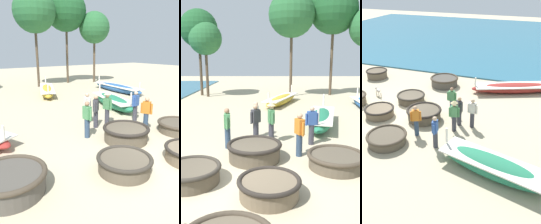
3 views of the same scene
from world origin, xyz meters
TOP-DOWN VIEW (x-y plane):
  - ground_plane at (0.00, 0.00)m, footprint 80.00×80.00m
  - coracle_beside_post at (-4.42, 1.01)m, footprint 1.94×1.94m
  - coracle_front_right at (3.02, 1.13)m, footprint 1.87×1.87m
  - coracle_far_right at (-1.29, 0.08)m, footprint 1.71×1.71m
  - coracle_nearest at (0.38, 1.77)m, footprint 1.88×1.88m
  - long_boat_ochre_hull at (7.29, 10.11)m, footprint 1.43×6.01m
  - long_boat_white_hull at (3.45, 6.15)m, footprint 2.27×4.83m
  - long_boat_blue_hull at (1.67, 12.38)m, footprint 2.93×5.40m
  - fisherman_by_coracle at (1.94, 2.11)m, footprint 0.35×0.48m
  - fisherman_standing_left at (0.31, 3.73)m, footprint 0.42×0.39m
  - fisherman_crouching at (2.55, 3.37)m, footprint 0.52×0.27m
  - fisherman_hauling at (0.95, 3.68)m, footprint 0.36×0.52m
  - fisherman_standing_right at (-0.72, 2.93)m, footprint 0.26×0.53m
  - fisherman_with_hat at (0.28, 4.41)m, footprint 0.26×0.53m
  - tree_right_mid at (2.62, 16.46)m, footprint 3.91×3.91m
  - tree_leftmost at (9.00, 15.92)m, footprint 3.26×3.26m
  - tree_tall_back at (6.28, 17.13)m, footprint 4.16×4.16m

SIDE VIEW (x-z plane):
  - ground_plane at x=0.00m, z-range 0.00..0.00m
  - coracle_front_right at x=3.02m, z-range 0.02..0.51m
  - coracle_far_right at x=-1.29m, z-range 0.02..0.53m
  - coracle_nearest at x=0.38m, z-range 0.03..0.64m
  - long_boat_ochre_hull at x=7.29m, z-range -0.24..0.92m
  - coracle_beside_post at x=-4.42m, z-range 0.03..0.65m
  - long_boat_blue_hull at x=1.67m, z-range -0.25..0.93m
  - long_boat_white_hull at x=3.45m, z-range -0.29..1.06m
  - fisherman_by_coracle at x=1.94m, z-range 0.05..1.62m
  - fisherman_standing_left at x=0.31m, z-range 0.05..1.62m
  - fisherman_crouching at x=2.55m, z-range 0.05..1.62m
  - fisherman_standing_right at x=-0.72m, z-range 0.05..1.62m
  - fisherman_with_hat at x=0.28m, z-range 0.05..1.62m
  - fisherman_hauling at x=0.95m, z-range 0.12..1.79m
  - tree_leftmost at x=9.00m, z-range 2.06..9.49m
  - tree_right_mid at x=2.62m, z-range 2.47..11.38m
  - tree_tall_back at x=6.28m, z-range 2.64..12.11m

